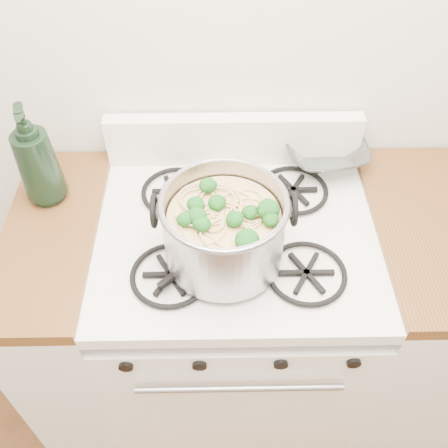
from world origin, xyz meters
The scene contains 6 objects.
gas_range centered at (0.00, 1.26, 0.44)m, with size 0.76×0.66×0.92m.
counter_left centered at (-0.51, 1.26, 0.46)m, with size 0.25×0.65×0.92m.
stock_pot centered at (-0.04, 1.17, 1.02)m, with size 0.33×0.30×0.21m.
spatula centered at (-0.01, 1.25, 0.94)m, with size 0.29×0.31×0.02m, color black, non-canonical shape.
glass_bowl centered at (0.28, 1.54, 0.94)m, with size 0.10×0.10×0.02m, color white.
bottle centered at (-0.53, 1.39, 1.07)m, with size 0.12×0.12×0.30m, color black.
Camera 1 is at (-0.05, 0.37, 1.92)m, focal length 40.00 mm.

